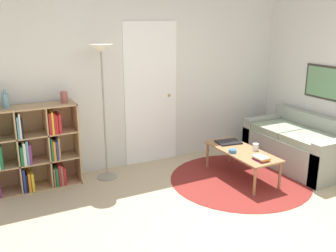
% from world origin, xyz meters
% --- Properties ---
extents(ground_plane, '(14.00, 14.00, 0.00)m').
position_xyz_m(ground_plane, '(0.00, 0.00, 0.00)').
color(ground_plane, tan).
extents(wall_back, '(7.75, 0.11, 2.60)m').
position_xyz_m(wall_back, '(0.01, 2.36, 1.29)').
color(wall_back, silver).
rests_on(wall_back, ground_plane).
extents(wall_right, '(0.08, 5.33, 2.60)m').
position_xyz_m(wall_right, '(2.40, 1.16, 1.30)').
color(wall_right, silver).
rests_on(wall_right, ground_plane).
extents(rug, '(1.87, 1.87, 0.01)m').
position_xyz_m(rug, '(0.89, 1.12, 0.00)').
color(rug, maroon).
rests_on(rug, ground_plane).
extents(bookshelf, '(1.13, 0.34, 1.07)m').
position_xyz_m(bookshelf, '(-1.64, 2.15, 0.52)').
color(bookshelf, tan).
rests_on(bookshelf, ground_plane).
extents(floor_lamp, '(0.31, 0.31, 1.79)m').
position_xyz_m(floor_lamp, '(-0.68, 2.03, 1.51)').
color(floor_lamp, gray).
rests_on(floor_lamp, ground_plane).
extents(couch, '(0.81, 1.51, 0.75)m').
position_xyz_m(couch, '(2.00, 1.16, 0.29)').
color(couch, gray).
rests_on(couch, ground_plane).
extents(coffee_table, '(0.48, 1.13, 0.39)m').
position_xyz_m(coffee_table, '(0.95, 1.19, 0.35)').
color(coffee_table, '#996B42').
rests_on(coffee_table, ground_plane).
extents(laptop, '(0.37, 0.29, 0.02)m').
position_xyz_m(laptop, '(0.98, 1.53, 0.40)').
color(laptop, black).
rests_on(laptop, coffee_table).
extents(bowl, '(0.10, 0.10, 0.04)m').
position_xyz_m(bowl, '(0.79, 1.17, 0.41)').
color(bowl, teal).
rests_on(bowl, coffee_table).
extents(book_stack_on_table, '(0.15, 0.19, 0.05)m').
position_xyz_m(book_stack_on_table, '(0.94, 0.78, 0.42)').
color(book_stack_on_table, '#7F287A').
rests_on(book_stack_on_table, coffee_table).
extents(cup, '(0.08, 0.08, 0.09)m').
position_xyz_m(cup, '(1.12, 1.10, 0.44)').
color(cup, white).
rests_on(cup, coffee_table).
extents(bottle_right, '(0.08, 0.08, 0.22)m').
position_xyz_m(bottle_right, '(-1.83, 2.17, 1.17)').
color(bottle_right, '#6B93A3').
rests_on(bottle_right, bookshelf).
extents(vase_on_shelf, '(0.09, 0.09, 0.14)m').
position_xyz_m(vase_on_shelf, '(-1.15, 2.14, 1.14)').
color(vase_on_shelf, '#934C47').
rests_on(vase_on_shelf, bookshelf).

